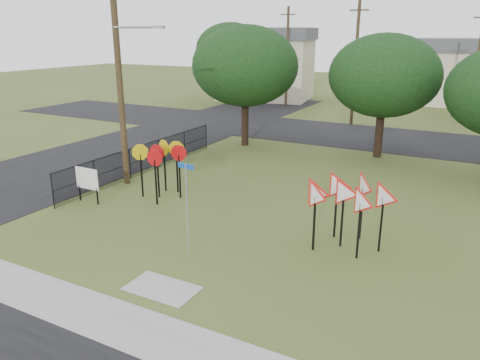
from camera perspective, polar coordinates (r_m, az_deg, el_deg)
name	(u,v)px	position (r m, az deg, el deg)	size (l,w,h in m)	color
ground	(208,254)	(15.24, -3.94, -9.02)	(140.00, 140.00, 0.00)	#3D4E1D
sidewalk	(117,322)	(12.38, -14.74, -16.42)	(30.00, 1.60, 0.02)	gray
planting_strip	(80,350)	(11.72, -18.91, -19.04)	(30.00, 0.80, 0.02)	#3D4E1D
street_left	(129,147)	(29.70, -13.40, 3.89)	(8.00, 50.00, 0.02)	black
street_far	(364,137)	(33.03, 14.86, 5.14)	(60.00, 8.00, 0.02)	black
curb_pad	(162,288)	(13.52, -9.48, -12.91)	(2.00, 1.20, 0.02)	gray
street_name_sign	(187,203)	(14.68, -6.47, -2.82)	(0.62, 0.11, 3.01)	#9EA2A7
stop_sign_cluster	(162,157)	(20.08, -9.47, 2.75)	(2.17, 1.92, 2.34)	black
yield_sign_cluster	(345,196)	(15.43, 12.73, -1.96)	(3.04, 2.29, 2.40)	black
info_board	(87,180)	(20.29, -18.15, 0.03)	(1.20, 0.05, 1.49)	black
utility_pole_main	(120,70)	(21.69, -14.45, 12.83)	(3.55, 0.33, 10.00)	#463520
far_pole_a	(355,63)	(36.75, 13.89, 13.68)	(1.40, 0.24, 9.00)	#463520
far_pole_b	(477,67)	(39.58, 26.92, 12.21)	(1.40, 0.24, 8.50)	#463520
far_pole_c	(287,57)	(45.01, 5.76, 14.73)	(1.40, 0.24, 9.00)	#463520
fence_run	(145,158)	(23.96, -11.49, 2.68)	(0.05, 11.55, 1.50)	black
house_left	(266,63)	(50.34, 3.21, 14.00)	(10.58, 8.88, 7.20)	beige
house_mid	(458,71)	(51.72, 25.06, 11.96)	(8.40, 8.40, 6.20)	beige
tree_near_left	(245,66)	(28.83, 0.64, 13.72)	(6.40, 6.40, 7.27)	black
tree_near_mid	(384,76)	(27.11, 17.18, 12.04)	(6.00, 6.00, 6.80)	black
tree_far_left	(231,49)	(47.62, -1.15, 15.65)	(6.80, 6.80, 7.73)	black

